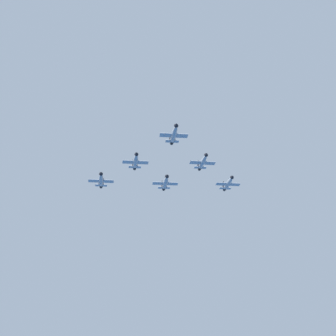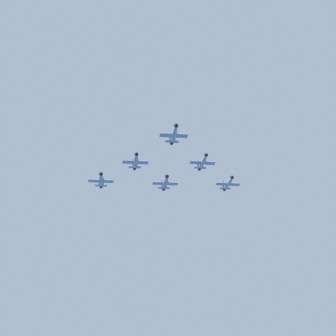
{
  "view_description": "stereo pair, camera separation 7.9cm",
  "coord_description": "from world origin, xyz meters",
  "px_view_note": "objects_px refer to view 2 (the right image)",
  "views": [
    {
      "loc": [
        40.41,
        -163.77,
        89.72
      ],
      "look_at": [
        -12.82,
        15.99,
        165.48
      ],
      "focal_mm": 62.74,
      "sensor_mm": 36.0,
      "label": 1
    },
    {
      "loc": [
        40.49,
        -163.75,
        89.72
      ],
      "look_at": [
        -12.82,
        15.99,
        165.48
      ],
      "focal_mm": 62.74,
      "sensor_mm": 36.0,
      "label": 2
    }
  ],
  "objects_px": {
    "jet_lead": "(174,134)",
    "jet_right_outer": "(101,180)",
    "jet_left_wingman": "(203,162)",
    "jet_right_wingman": "(136,161)",
    "jet_left_outer": "(228,183)",
    "jet_slot_rear": "(165,182)"
  },
  "relations": [
    {
      "from": "jet_left_outer",
      "to": "jet_slot_rear",
      "type": "bearing_deg",
      "value": -90.91
    },
    {
      "from": "jet_left_wingman",
      "to": "jet_right_wingman",
      "type": "relative_size",
      "value": 0.99
    },
    {
      "from": "jet_right_wingman",
      "to": "jet_right_outer",
      "type": "xyz_separation_m",
      "value": [
        -15.75,
        8.05,
        -2.16
      ]
    },
    {
      "from": "jet_right_wingman",
      "to": "jet_left_outer",
      "type": "bearing_deg",
      "value": 111.76
    },
    {
      "from": "jet_left_wingman",
      "to": "jet_right_wingman",
      "type": "height_order",
      "value": "jet_left_wingman"
    },
    {
      "from": "jet_lead",
      "to": "jet_right_outer",
      "type": "xyz_separation_m",
      "value": [
        -31.51,
        16.1,
        -6.43
      ]
    },
    {
      "from": "jet_lead",
      "to": "jet_right_outer",
      "type": "bearing_deg",
      "value": -139.37
    },
    {
      "from": "jet_left_outer",
      "to": "jet_right_outer",
      "type": "relative_size",
      "value": 0.98
    },
    {
      "from": "jet_left_outer",
      "to": "jet_right_outer",
      "type": "xyz_separation_m",
      "value": [
        -42.32,
        -17.59,
        -0.61
      ]
    },
    {
      "from": "jet_left_outer",
      "to": "jet_slot_rear",
      "type": "distance_m",
      "value": 22.93
    },
    {
      "from": "jet_lead",
      "to": "jet_slot_rear",
      "type": "xyz_separation_m",
      "value": [
        -10.35,
        24.9,
        -6.45
      ]
    },
    {
      "from": "jet_left_wingman",
      "to": "jet_slot_rear",
      "type": "xyz_separation_m",
      "value": [
        -15.75,
        8.05,
        -2.98
      ]
    },
    {
      "from": "jet_left_wingman",
      "to": "jet_left_outer",
      "type": "relative_size",
      "value": 0.98
    },
    {
      "from": "jet_left_wingman",
      "to": "jet_right_wingman",
      "type": "distance_m",
      "value": 22.93
    },
    {
      "from": "jet_left_wingman",
      "to": "jet_right_wingman",
      "type": "xyz_separation_m",
      "value": [
        -21.16,
        -8.79,
        -0.79
      ]
    },
    {
      "from": "jet_lead",
      "to": "jet_left_outer",
      "type": "relative_size",
      "value": 1.03
    },
    {
      "from": "jet_right_outer",
      "to": "jet_left_outer",
      "type": "bearing_deg",
      "value": 90.15
    },
    {
      "from": "jet_lead",
      "to": "jet_left_outer",
      "type": "bearing_deg",
      "value": 139.9
    },
    {
      "from": "jet_lead",
      "to": "jet_left_wingman",
      "type": "distance_m",
      "value": 18.03
    },
    {
      "from": "jet_right_wingman",
      "to": "jet_left_outer",
      "type": "height_order",
      "value": "jet_right_wingman"
    },
    {
      "from": "jet_lead",
      "to": "jet_right_wingman",
      "type": "distance_m",
      "value": 18.2
    },
    {
      "from": "jet_lead",
      "to": "jet_left_outer",
      "type": "distance_m",
      "value": 35.86
    }
  ]
}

